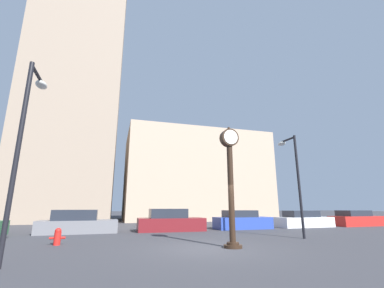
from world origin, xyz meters
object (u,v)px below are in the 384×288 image
car_maroon (170,222)px  car_red (356,219)px  car_grey (78,223)px  fire_hydrant_near (58,236)px  car_blue (242,221)px  car_white (303,220)px  street_lamp_left (26,126)px  street_lamp_right (293,168)px  street_clock (230,177)px

car_maroon → car_red: (16.60, 0.19, -0.06)m
car_grey → fire_hydrant_near: bearing=-92.7°
car_blue → car_white: car_blue is taller
car_grey → street_lamp_left: bearing=-95.6°
car_blue → street_lamp_left: bearing=-142.9°
car_blue → fire_hydrant_near: bearing=-155.8°
car_red → street_lamp_right: street_lamp_right is taller
car_grey → street_lamp_right: bearing=-28.7°
car_white → car_red: 5.35m
car_maroon → street_lamp_left: (-6.63, -9.24, 3.45)m
car_blue → street_lamp_right: size_ratio=0.77×
car_white → street_lamp_right: size_ratio=0.85×
car_grey → street_lamp_right: 13.56m
fire_hydrant_near → street_lamp_left: (-0.57, -4.03, 3.71)m
car_red → street_lamp_right: bearing=-151.4°
street_clock → car_grey: bearing=129.5°
car_blue → street_lamp_left: size_ratio=0.70×
car_white → car_red: car_red is taller
car_grey → street_lamp_left: street_lamp_left is taller
car_grey → car_blue: size_ratio=1.11×
street_clock → car_white: bearing=39.0°
car_red → fire_hydrant_near: bearing=-167.3°
street_clock → street_lamp_right: (4.91, 2.19, 0.95)m
car_white → street_lamp_right: 8.88m
car_white → fire_hydrant_near: car_white is taller
car_white → street_lamp_right: (-5.47, -6.22, 3.22)m
car_red → car_white: bearing=177.6°
car_grey → fire_hydrant_near: (-0.13, -5.40, -0.23)m
car_blue → car_grey: bearing=179.2°
car_red → car_maroon: bearing=179.9°
street_lamp_left → street_lamp_right: street_lamp_left is taller
fire_hydrant_near → street_lamp_left: bearing=-98.0°
street_lamp_left → street_lamp_right: (12.41, 3.37, -0.30)m
car_maroon → car_white: car_maroon is taller
car_blue → car_red: car_blue is taller
car_maroon → street_lamp_left: bearing=-124.3°
street_clock → car_blue: street_clock is taller
fire_hydrant_near → street_lamp_left: street_lamp_left is taller
street_lamp_right → street_lamp_left: bearing=-164.8°
car_grey → car_white: bearing=-0.8°
street_lamp_left → fire_hydrant_near: bearing=82.0°
car_maroon → street_lamp_right: street_lamp_right is taller
street_lamp_left → street_clock: bearing=8.9°
car_white → car_maroon: bearing=-179.7°
car_maroon → car_white: (11.25, 0.34, -0.07)m
street_lamp_right → car_blue: bearing=92.3°
car_grey → car_red: 22.52m
car_blue → street_clock: bearing=-120.1°
street_lamp_left → street_lamp_right: size_ratio=1.09×
car_maroon → street_lamp_right: bearing=-44.1°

